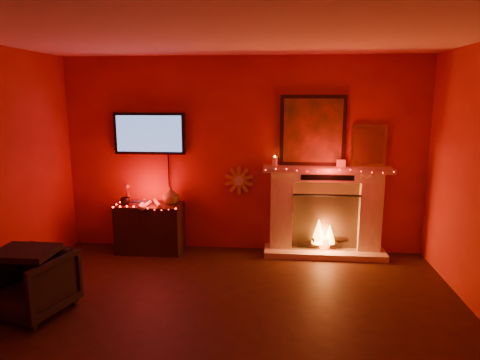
% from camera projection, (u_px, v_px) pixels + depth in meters
% --- Properties ---
extents(room, '(5.00, 5.00, 5.00)m').
position_uv_depth(room, '(217.00, 197.00, 3.50)').
color(room, black).
rests_on(room, ground).
extents(floor, '(5.00, 5.00, 0.00)m').
position_uv_depth(floor, '(218.00, 346.00, 3.76)').
color(floor, black).
rests_on(floor, ground).
extents(fireplace, '(1.72, 0.40, 2.18)m').
position_uv_depth(fireplace, '(325.00, 203.00, 5.85)').
color(fireplace, silver).
rests_on(fireplace, floor).
extents(tv, '(1.00, 0.07, 1.24)m').
position_uv_depth(tv, '(150.00, 134.00, 5.95)').
color(tv, black).
rests_on(tv, room).
extents(sunburst_clock, '(0.40, 0.03, 0.40)m').
position_uv_depth(sunburst_clock, '(239.00, 180.00, 5.99)').
color(sunburst_clock, '#C58528').
rests_on(sunburst_clock, room).
extents(console_table, '(0.90, 0.57, 0.93)m').
position_uv_depth(console_table, '(151.00, 225.00, 6.01)').
color(console_table, black).
rests_on(console_table, floor).
extents(armchair, '(0.85, 0.86, 0.64)m').
position_uv_depth(armchair, '(31.00, 283.00, 4.28)').
color(armchair, black).
rests_on(armchair, floor).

